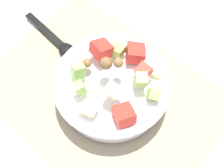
# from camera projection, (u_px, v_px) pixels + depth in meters

# --- Properties ---
(ground_plane) EXTENTS (2.40, 2.40, 0.00)m
(ground_plane) POSITION_uv_depth(u_px,v_px,m) (103.00, 94.00, 0.61)
(ground_plane) COLOR silver
(placemat) EXTENTS (0.51, 0.37, 0.01)m
(placemat) POSITION_uv_depth(u_px,v_px,m) (103.00, 93.00, 0.60)
(placemat) COLOR gray
(placemat) RESTS_ON ground_plane
(salad_bowl) EXTENTS (0.25, 0.25, 0.12)m
(salad_bowl) POSITION_uv_depth(u_px,v_px,m) (112.00, 85.00, 0.57)
(salad_bowl) COLOR white
(salad_bowl) RESTS_ON placemat
(serving_spoon) EXTENTS (0.19, 0.05, 0.01)m
(serving_spoon) POSITION_uv_depth(u_px,v_px,m) (58.00, 42.00, 0.66)
(serving_spoon) COLOR black
(serving_spoon) RESTS_ON placemat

